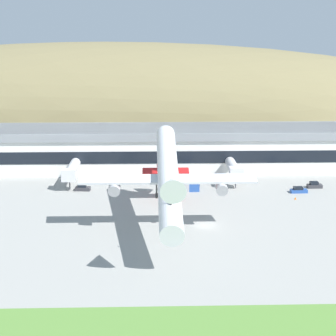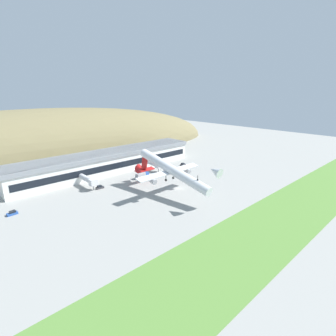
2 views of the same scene
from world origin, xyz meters
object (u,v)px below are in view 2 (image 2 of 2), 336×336
at_px(jetway_1, 154,164).
at_px(fuel_truck, 142,175).
at_px(jetway_0, 89,180).
at_px(traffic_cone_0, 186,171).
at_px(service_car_0, 183,164).
at_px(service_car_2, 182,167).
at_px(service_car_1, 100,187).
at_px(service_car_3, 12,213).
at_px(cargo_airplane, 171,170).
at_px(terminal_building, 108,160).

bearing_deg(jetway_1, fuel_truck, -155.71).
height_order(jetway_0, traffic_cone_0, jetway_0).
distance_m(service_car_0, service_car_2, 6.26).
xyz_separation_m(jetway_0, service_car_1, (3.16, -4.49, -3.33)).
bearing_deg(traffic_cone_0, service_car_3, 175.82).
distance_m(jetway_0, traffic_cone_0, 54.95).
xyz_separation_m(service_car_1, service_car_2, (52.19, -3.23, -0.06)).
bearing_deg(service_car_2, service_car_3, 179.31).
height_order(jetway_0, service_car_2, jetway_0).
distance_m(jetway_1, traffic_cone_0, 18.73).
xyz_separation_m(service_car_2, service_car_3, (-89.56, 1.08, 0.05)).
height_order(cargo_airplane, service_car_1, cargo_airplane).
xyz_separation_m(jetway_0, service_car_2, (55.35, -7.72, -3.39)).
height_order(service_car_3, traffic_cone_0, service_car_3).
relative_size(terminal_building, traffic_cone_0, 187.94).
bearing_deg(cargo_airplane, terminal_building, 93.32).
height_order(terminal_building, service_car_1, terminal_building).
bearing_deg(jetway_0, service_car_1, -54.86).
xyz_separation_m(service_car_2, fuel_truck, (-27.97, 2.09, 0.82)).
distance_m(cargo_airplane, service_car_1, 35.75).
distance_m(jetway_0, service_car_3, 35.01).
bearing_deg(jetway_1, service_car_2, -29.04).
xyz_separation_m(jetway_1, service_car_1, (-37.57, -4.88, -3.33)).
bearing_deg(jetway_1, traffic_cone_0, -46.99).
bearing_deg(service_car_3, cargo_airplane, -24.02).
height_order(service_car_1, fuel_truck, fuel_truck).
bearing_deg(traffic_cone_0, service_car_2, 68.49).
bearing_deg(service_car_3, service_car_0, 1.69).
height_order(jetway_0, service_car_3, jetway_0).
relative_size(jetway_1, service_car_0, 3.54).
distance_m(service_car_1, service_car_3, 37.43).
xyz_separation_m(terminal_building, service_car_1, (-17.22, -20.74, -5.95)).
relative_size(terminal_building, service_car_0, 29.30).
xyz_separation_m(cargo_airplane, service_car_0, (37.08, 28.38, -10.36)).
height_order(fuel_truck, traffic_cone_0, fuel_truck).
relative_size(service_car_1, traffic_cone_0, 6.49).
bearing_deg(service_car_1, service_car_3, -176.71).
xyz_separation_m(service_car_3, traffic_cone_0, (87.47, -6.39, -0.37)).
relative_size(terminal_building, jetway_1, 8.28).
height_order(service_car_2, service_car_3, service_car_3).
relative_size(service_car_0, traffic_cone_0, 6.42).
bearing_deg(service_car_2, jetway_0, 172.06).
distance_m(jetway_1, service_car_2, 17.06).
xyz_separation_m(terminal_building, service_car_2, (34.97, -23.97, -6.01)).
bearing_deg(traffic_cone_0, fuel_truck, 164.04).
bearing_deg(terminal_building, traffic_cone_0, -41.68).
bearing_deg(cargo_airplane, service_car_2, 37.30).
height_order(jetway_0, jetway_1, same).
bearing_deg(service_car_1, fuel_truck, -2.70).
distance_m(cargo_airplane, service_car_3, 63.70).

